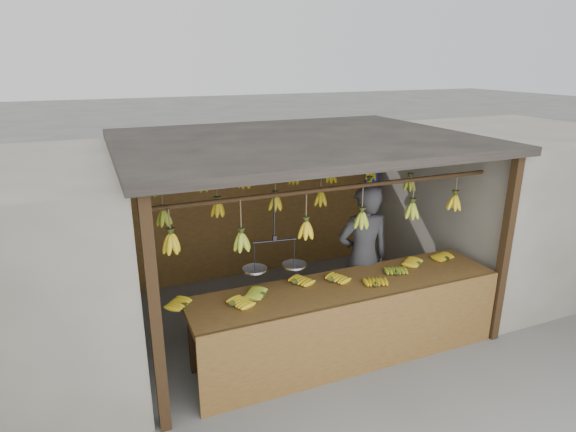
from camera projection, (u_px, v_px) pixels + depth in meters
name	position (u px, v px, depth m)	size (l,w,h in m)	color
ground	(296.00, 313.00, 6.57)	(80.00, 80.00, 0.00)	#5B5B57
stall	(287.00, 166.00, 6.24)	(4.30, 3.30, 2.40)	black
neighbor_right	(507.00, 203.00, 7.53)	(3.00, 3.00, 2.30)	slate
counter	(351.00, 305.00, 5.32)	(3.71, 0.82, 0.96)	brown
hanging_bananas	(297.00, 199.00, 6.07)	(3.60, 2.25, 0.39)	gold
balance_scale	(275.00, 263.00, 5.04)	(0.67, 0.31, 0.80)	black
vendor	(363.00, 258.00, 5.98)	(0.69, 0.45, 1.89)	#262628
bag_bundles	(369.00, 203.00, 8.16)	(0.08, 0.26, 1.25)	#1426BF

